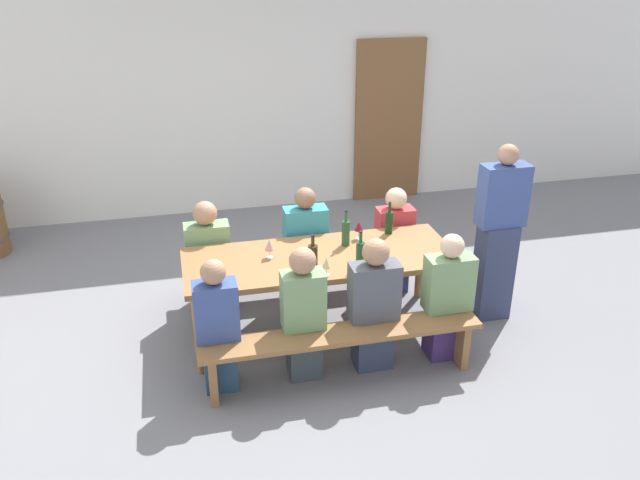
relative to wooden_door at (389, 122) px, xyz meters
The scene contains 21 objects.
ground_plane 3.62m from the wooden_door, 118.33° to the right, with size 24.00×24.00×0.00m, color slate.
back_wall 1.74m from the wooden_door, behind, with size 14.00×0.20×3.20m, color silver.
wooden_door is the anchor object (origin of this frame).
tasting_table 3.48m from the wooden_door, 118.33° to the right, with size 2.33×0.88×0.75m.
bench_near 4.18m from the wooden_door, 113.45° to the right, with size 2.23×0.30×0.45m.
bench_far 2.91m from the wooden_door, 125.44° to the right, with size 2.23×0.30×0.45m.
wine_bottle_0 3.20m from the wooden_door, 115.41° to the right, with size 0.07×0.07×0.33m.
wine_bottle_1 2.89m from the wooden_door, 108.58° to the right, with size 0.07×0.07×0.31m.
wine_bottle_2 3.57m from the wooden_door, 112.43° to the right, with size 0.07×0.07×0.31m.
wine_bottle_3 3.77m from the wooden_door, 117.97° to the right, with size 0.08×0.08×0.34m.
wine_glass_0 3.79m from the wooden_door, 116.20° to the right, with size 0.07×0.07×0.16m.
wine_glass_1 3.63m from the wooden_door, 124.73° to the right, with size 0.08×0.08×0.17m.
wine_glass_2 3.05m from the wooden_door, 113.69° to the right, with size 0.08×0.08×0.17m.
seated_guest_near_0 4.49m from the wooden_door, 125.38° to the right, with size 0.33×0.24×1.11m.
seated_guest_near_1 4.14m from the wooden_door, 117.78° to the right, with size 0.34×0.24×1.13m.
seated_guest_near_2 3.91m from the wooden_door, 110.25° to the right, with size 0.39×0.24×1.14m.
seated_guest_near_3 3.74m from the wooden_door, 101.03° to the right, with size 0.39×0.24×1.11m.
seated_guest_far_0 3.58m from the wooden_door, 136.14° to the right, with size 0.40×0.24×1.10m.
seated_guest_far_1 3.00m from the wooden_door, 123.75° to the right, with size 0.40×0.24×1.16m.
seated_guest_far_2 2.63m from the wooden_door, 107.16° to the right, with size 0.36×0.24×1.08m.
standing_host 3.15m from the wooden_door, 90.60° to the right, with size 0.41×0.24×1.65m.
Camera 1 is at (-1.14, -4.83, 3.21)m, focal length 36.34 mm.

